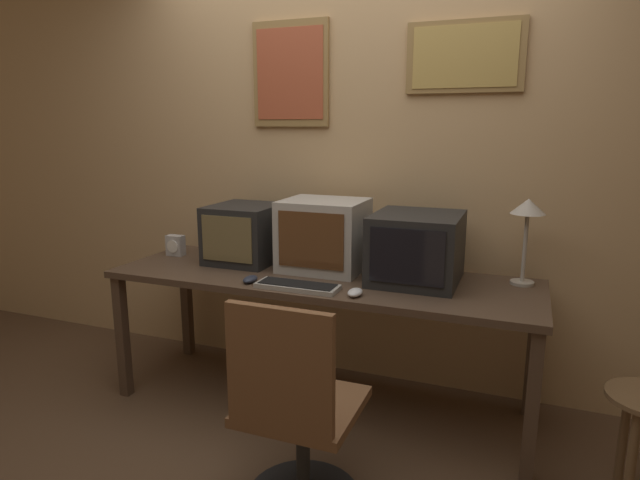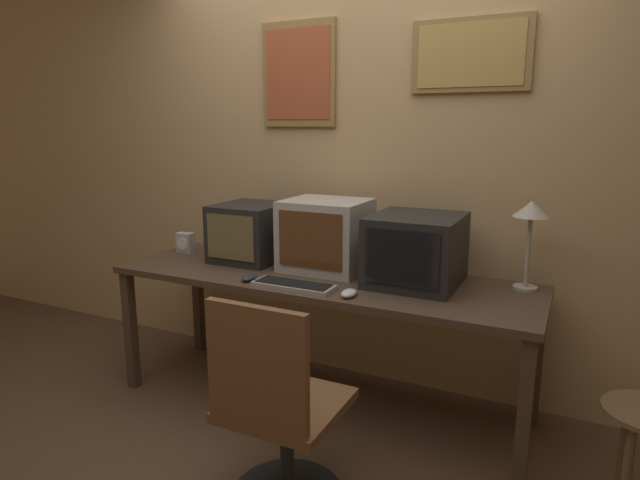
% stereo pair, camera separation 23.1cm
% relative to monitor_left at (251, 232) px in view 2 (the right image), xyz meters
% --- Properties ---
extents(ground_plane, '(14.00, 14.00, 0.00)m').
position_rel_monitor_left_xyz_m(ground_plane, '(0.52, -0.80, -0.91)').
color(ground_plane, brown).
extents(wall_back, '(8.00, 0.08, 2.60)m').
position_rel_monitor_left_xyz_m(wall_back, '(0.52, 0.35, 0.40)').
color(wall_back, tan).
rests_on(wall_back, ground_plane).
extents(desk, '(2.25, 0.71, 0.74)m').
position_rel_monitor_left_xyz_m(desk, '(0.52, -0.13, -0.23)').
color(desk, '#4C3828').
rests_on(desk, ground_plane).
extents(monitor_left, '(0.37, 0.41, 0.33)m').
position_rel_monitor_left_xyz_m(monitor_left, '(0.00, 0.00, 0.00)').
color(monitor_left, black).
rests_on(monitor_left, desk).
extents(monitor_center, '(0.44, 0.39, 0.38)m').
position_rel_monitor_left_xyz_m(monitor_center, '(0.49, 0.00, 0.03)').
color(monitor_center, '#B7B2A8').
rests_on(monitor_center, desk).
extents(monitor_right, '(0.43, 0.47, 0.35)m').
position_rel_monitor_left_xyz_m(monitor_right, '(1.01, -0.04, 0.01)').
color(monitor_right, black).
rests_on(monitor_right, desk).
extents(keyboard_main, '(0.41, 0.14, 0.03)m').
position_rel_monitor_left_xyz_m(keyboard_main, '(0.50, -0.38, -0.15)').
color(keyboard_main, '#A8A399').
rests_on(keyboard_main, desk).
extents(mouse_near_keyboard, '(0.07, 0.11, 0.03)m').
position_rel_monitor_left_xyz_m(mouse_near_keyboard, '(0.79, -0.39, -0.15)').
color(mouse_near_keyboard, silver).
rests_on(mouse_near_keyboard, desk).
extents(mouse_far_corner, '(0.06, 0.11, 0.03)m').
position_rel_monitor_left_xyz_m(mouse_far_corner, '(0.23, -0.37, -0.15)').
color(mouse_far_corner, '#282D3D').
rests_on(mouse_far_corner, desk).
extents(desk_clock, '(0.11, 0.06, 0.12)m').
position_rel_monitor_left_xyz_m(desk_clock, '(-0.47, -0.03, -0.10)').
color(desk_clock, '#B7B2AD').
rests_on(desk_clock, desk).
extents(desk_lamp, '(0.17, 0.17, 0.43)m').
position_rel_monitor_left_xyz_m(desk_lamp, '(1.52, 0.09, 0.18)').
color(desk_lamp, '#B2A899').
rests_on(desk_lamp, desk).
extents(office_chair, '(0.47, 0.47, 0.91)m').
position_rel_monitor_left_xyz_m(office_chair, '(0.74, -0.95, -0.52)').
color(office_chair, black).
rests_on(office_chair, ground_plane).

